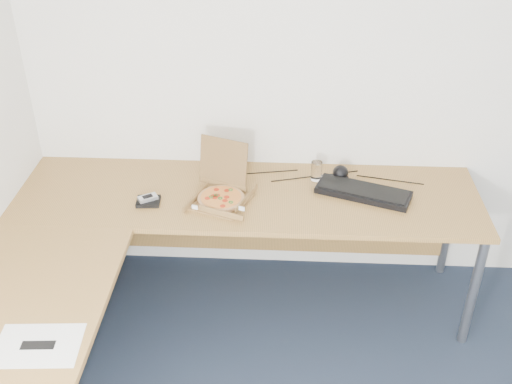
# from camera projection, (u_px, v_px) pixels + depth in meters

# --- Properties ---
(room_shell) EXTENTS (3.50, 3.50, 2.50)m
(room_shell) POSITION_uv_depth(u_px,v_px,m) (383.00, 304.00, 1.85)
(room_shell) COLOR white
(room_shell) RESTS_ON ground
(desk) EXTENTS (2.50, 2.20, 0.73)m
(desk) POSITION_uv_depth(u_px,v_px,m) (176.00, 244.00, 3.00)
(desk) COLOR #A47539
(desk) RESTS_ON ground
(pizza_box) EXTENTS (0.28, 0.32, 0.28)m
(pizza_box) POSITION_uv_depth(u_px,v_px,m) (221.00, 195.00, 3.26)
(pizza_box) COLOR olive
(pizza_box) RESTS_ON desk
(drinking_glass) EXTENTS (0.06, 0.06, 0.11)m
(drinking_glass) POSITION_uv_depth(u_px,v_px,m) (316.00, 171.00, 3.43)
(drinking_glass) COLOR white
(drinking_glass) RESTS_ON desk
(keyboard) EXTENTS (0.53, 0.34, 0.03)m
(keyboard) POSITION_uv_depth(u_px,v_px,m) (363.00, 192.00, 3.32)
(keyboard) COLOR black
(keyboard) RESTS_ON desk
(mouse) EXTENTS (0.10, 0.07, 0.03)m
(mouse) POSITION_uv_depth(u_px,v_px,m) (341.00, 181.00, 3.41)
(mouse) COLOR black
(mouse) RESTS_ON desk
(wallet) EXTENTS (0.13, 0.11, 0.02)m
(wallet) POSITION_uv_depth(u_px,v_px,m) (148.00, 201.00, 3.25)
(wallet) COLOR black
(wallet) RESTS_ON desk
(phone) EXTENTS (0.11, 0.10, 0.02)m
(phone) POSITION_uv_depth(u_px,v_px,m) (148.00, 198.00, 3.24)
(phone) COLOR #B2B5BA
(phone) RESTS_ON wallet
(paper_sheet) EXTENTS (0.35, 0.26, 0.00)m
(paper_sheet) POSITION_uv_depth(u_px,v_px,m) (38.00, 345.00, 2.40)
(paper_sheet) COLOR white
(paper_sheet) RESTS_ON desk
(dome_speaker) EXTENTS (0.10, 0.10, 0.08)m
(dome_speaker) POSITION_uv_depth(u_px,v_px,m) (341.00, 172.00, 3.45)
(dome_speaker) COLOR black
(dome_speaker) RESTS_ON desk
(cable_bundle) EXTENTS (0.56, 0.11, 0.01)m
(cable_bundle) POSITION_uv_depth(u_px,v_px,m) (315.00, 176.00, 3.48)
(cable_bundle) COLOR black
(cable_bundle) RESTS_ON desk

